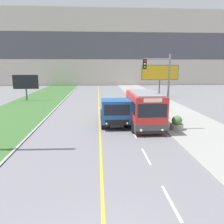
{
  "coord_description": "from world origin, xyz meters",
  "views": [
    {
      "loc": [
        -0.14,
        -4.49,
        5.37
      ],
      "look_at": [
        1.1,
        14.34,
        1.4
      ],
      "focal_mm": 35.0,
      "sensor_mm": 36.0,
      "label": 1
    }
  ],
  "objects_px": {
    "dump_truck": "(115,112)",
    "billboard_large": "(160,73)",
    "planter_round_third": "(151,105)",
    "billboard_small": "(26,83)",
    "traffic_light_mast": "(161,83)",
    "city_bus": "(144,110)",
    "planter_round_far": "(144,100)",
    "planter_round_second": "(161,113)",
    "planter_round_near": "(177,123)"
  },
  "relations": [
    {
      "from": "dump_truck",
      "to": "billboard_large",
      "type": "bearing_deg",
      "value": 63.61
    },
    {
      "from": "planter_round_third",
      "to": "billboard_large",
      "type": "bearing_deg",
      "value": 70.02
    },
    {
      "from": "dump_truck",
      "to": "billboard_small",
      "type": "xyz_separation_m",
      "value": [
        -12.88,
        15.88,
        1.57
      ]
    },
    {
      "from": "traffic_light_mast",
      "to": "planter_round_third",
      "type": "relative_size",
      "value": 4.99
    },
    {
      "from": "city_bus",
      "to": "traffic_light_mast",
      "type": "distance_m",
      "value": 2.84
    },
    {
      "from": "planter_round_far",
      "to": "billboard_small",
      "type": "bearing_deg",
      "value": 164.66
    },
    {
      "from": "billboard_small",
      "to": "planter_round_second",
      "type": "height_order",
      "value": "billboard_small"
    },
    {
      "from": "city_bus",
      "to": "planter_round_third",
      "type": "distance_m",
      "value": 7.89
    },
    {
      "from": "traffic_light_mast",
      "to": "planter_round_near",
      "type": "xyz_separation_m",
      "value": [
        1.42,
        -0.23,
        -3.4
      ]
    },
    {
      "from": "billboard_small",
      "to": "planter_round_far",
      "type": "xyz_separation_m",
      "value": [
        17.94,
        -4.92,
        -2.17
      ]
    },
    {
      "from": "planter_round_third",
      "to": "planter_round_far",
      "type": "xyz_separation_m",
      "value": [
        0.09,
        4.3,
        0.03
      ]
    },
    {
      "from": "city_bus",
      "to": "planter_round_third",
      "type": "height_order",
      "value": "city_bus"
    },
    {
      "from": "planter_round_third",
      "to": "traffic_light_mast",
      "type": "bearing_deg",
      "value": -98.71
    },
    {
      "from": "billboard_small",
      "to": "city_bus",
      "type": "bearing_deg",
      "value": -47.24
    },
    {
      "from": "city_bus",
      "to": "planter_round_far",
      "type": "xyz_separation_m",
      "value": [
        2.53,
        11.75,
        -0.92
      ]
    },
    {
      "from": "dump_truck",
      "to": "planter_round_near",
      "type": "distance_m",
      "value": 5.5
    },
    {
      "from": "billboard_small",
      "to": "planter_round_third",
      "type": "distance_m",
      "value": 20.21
    },
    {
      "from": "planter_round_near",
      "to": "billboard_small",
      "type": "bearing_deg",
      "value": 135.25
    },
    {
      "from": "billboard_large",
      "to": "dump_truck",
      "type": "bearing_deg",
      "value": -116.39
    },
    {
      "from": "city_bus",
      "to": "billboard_small",
      "type": "distance_m",
      "value": 22.74
    },
    {
      "from": "dump_truck",
      "to": "billboard_small",
      "type": "distance_m",
      "value": 20.51
    },
    {
      "from": "planter_round_third",
      "to": "dump_truck",
      "type": "bearing_deg",
      "value": -126.73
    },
    {
      "from": "dump_truck",
      "to": "planter_round_third",
      "type": "distance_m",
      "value": 8.33
    },
    {
      "from": "dump_truck",
      "to": "billboard_large",
      "type": "distance_m",
      "value": 21.63
    },
    {
      "from": "city_bus",
      "to": "billboard_small",
      "type": "xyz_separation_m",
      "value": [
        -15.41,
        16.67,
        1.25
      ]
    },
    {
      "from": "billboard_large",
      "to": "planter_round_second",
      "type": "distance_m",
      "value": 17.81
    },
    {
      "from": "traffic_light_mast",
      "to": "planter_round_near",
      "type": "bearing_deg",
      "value": -9.09
    },
    {
      "from": "dump_truck",
      "to": "planter_round_third",
      "type": "relative_size",
      "value": 5.03
    },
    {
      "from": "city_bus",
      "to": "planter_round_near",
      "type": "distance_m",
      "value": 2.99
    },
    {
      "from": "planter_round_near",
      "to": "planter_round_third",
      "type": "bearing_deg",
      "value": 90.91
    },
    {
      "from": "planter_round_second",
      "to": "planter_round_third",
      "type": "xyz_separation_m",
      "value": [
        0.02,
        4.3,
        -0.01
      ]
    },
    {
      "from": "traffic_light_mast",
      "to": "billboard_large",
      "type": "distance_m",
      "value": 21.73
    },
    {
      "from": "city_bus",
      "to": "planter_round_third",
      "type": "xyz_separation_m",
      "value": [
        2.44,
        7.45,
        -0.95
      ]
    },
    {
      "from": "billboard_small",
      "to": "planter_round_near",
      "type": "xyz_separation_m",
      "value": [
        17.99,
        -17.83,
        -2.22
      ]
    },
    {
      "from": "dump_truck",
      "to": "planter_round_near",
      "type": "relative_size",
      "value": 5.25
    },
    {
      "from": "city_bus",
      "to": "dump_truck",
      "type": "relative_size",
      "value": 0.92
    },
    {
      "from": "dump_truck",
      "to": "planter_round_third",
      "type": "xyz_separation_m",
      "value": [
        4.97,
        6.65,
        -0.63
      ]
    },
    {
      "from": "dump_truck",
      "to": "planter_round_near",
      "type": "height_order",
      "value": "dump_truck"
    },
    {
      "from": "planter_round_far",
      "to": "dump_truck",
      "type": "bearing_deg",
      "value": -114.77
    },
    {
      "from": "planter_round_near",
      "to": "billboard_large",
      "type": "bearing_deg",
      "value": 78.19
    },
    {
      "from": "dump_truck",
      "to": "traffic_light_mast",
      "type": "relative_size",
      "value": 1.01
    },
    {
      "from": "dump_truck",
      "to": "billboard_small",
      "type": "relative_size",
      "value": 1.58
    },
    {
      "from": "planter_round_near",
      "to": "planter_round_far",
      "type": "height_order",
      "value": "planter_round_far"
    },
    {
      "from": "city_bus",
      "to": "billboard_small",
      "type": "relative_size",
      "value": 1.45
    },
    {
      "from": "planter_round_near",
      "to": "planter_round_far",
      "type": "bearing_deg",
      "value": 90.21
    },
    {
      "from": "traffic_light_mast",
      "to": "planter_round_third",
      "type": "height_order",
      "value": "traffic_light_mast"
    },
    {
      "from": "billboard_small",
      "to": "planter_round_third",
      "type": "xyz_separation_m",
      "value": [
        17.85,
        -9.22,
        -2.2
      ]
    },
    {
      "from": "city_bus",
      "to": "dump_truck",
      "type": "height_order",
      "value": "city_bus"
    },
    {
      "from": "traffic_light_mast",
      "to": "planter_round_far",
      "type": "bearing_deg",
      "value": 83.81
    },
    {
      "from": "planter_round_third",
      "to": "city_bus",
      "type": "bearing_deg",
      "value": -108.11
    }
  ]
}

